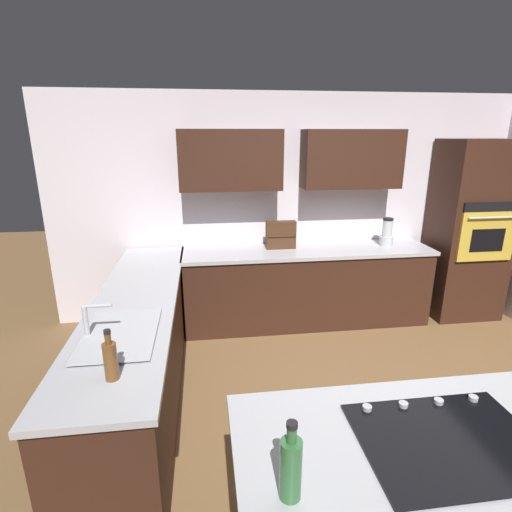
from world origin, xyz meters
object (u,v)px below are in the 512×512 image
(wall_oven, at_px, (469,231))
(sink_unit, at_px, (119,333))
(spice_rack, at_px, (281,235))
(dish_soap_bottle, at_px, (110,360))
(blender, at_px, (387,234))
(oil_bottle, at_px, (291,467))
(cooktop, at_px, (448,440))

(wall_oven, xyz_separation_m, sink_unit, (3.68, 1.80, -0.13))
(sink_unit, bearing_deg, wall_oven, -153.93)
(spice_rack, distance_m, dish_soap_bottle, 2.73)
(sink_unit, relative_size, blender, 2.15)
(oil_bottle, bearing_deg, dish_soap_bottle, -46.46)
(sink_unit, relative_size, spice_rack, 2.08)
(sink_unit, xyz_separation_m, cooktop, (-1.57, 1.14, -0.01))
(blender, height_order, spice_rack, blender)
(blender, xyz_separation_m, dish_soap_bottle, (2.62, 2.33, -0.02))
(cooktop, height_order, oil_bottle, oil_bottle)
(sink_unit, bearing_deg, spice_rack, -127.18)
(sink_unit, bearing_deg, cooktop, 144.07)
(spice_rack, height_order, oil_bottle, oil_bottle)
(cooktop, relative_size, oil_bottle, 2.38)
(blender, height_order, dish_soap_bottle, blender)
(cooktop, distance_m, dish_soap_bottle, 1.65)
(cooktop, distance_m, spice_rack, 3.03)
(sink_unit, xyz_separation_m, dish_soap_bottle, (-0.06, 0.48, 0.10))
(sink_unit, distance_m, blender, 3.26)
(cooktop, height_order, dish_soap_bottle, dish_soap_bottle)
(wall_oven, bearing_deg, spice_rack, -2.14)
(cooktop, distance_m, blender, 3.19)
(sink_unit, height_order, spice_rack, spice_rack)
(wall_oven, distance_m, cooktop, 3.62)
(wall_oven, height_order, sink_unit, wall_oven)
(dish_soap_bottle, xyz_separation_m, oil_bottle, (-0.79, 0.83, 0.01))
(wall_oven, height_order, cooktop, wall_oven)
(blender, bearing_deg, wall_oven, 177.17)
(sink_unit, xyz_separation_m, oil_bottle, (-0.84, 1.31, 0.11))
(wall_oven, distance_m, sink_unit, 4.10)
(dish_soap_bottle, relative_size, oil_bottle, 0.91)
(wall_oven, bearing_deg, cooktop, 54.29)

